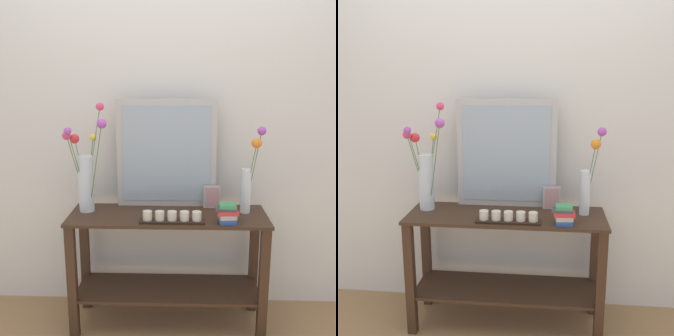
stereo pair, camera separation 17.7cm
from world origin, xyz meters
The scene contains 9 objects.
ground_plane centered at (0.00, 0.00, -0.01)m, with size 7.00×6.00×0.02m, color #997047.
wall_back centered at (0.00, 0.33, 1.35)m, with size 6.40×0.08×2.70m, color silver.
console_table centered at (0.00, 0.00, 0.48)m, with size 1.25×0.42×0.76m.
mirror_leaning centered at (-0.02, 0.18, 1.12)m, with size 0.66×0.03×0.71m.
tall_vase_left centered at (-0.52, 0.05, 1.02)m, with size 0.29×0.25×0.69m.
vase_right centered at (0.51, 0.05, 0.99)m, with size 0.15×0.13×0.55m.
candle_tray centered at (0.03, -0.14, 0.79)m, with size 0.39×0.09×0.07m.
picture_frame_small centered at (0.29, 0.14, 0.84)m, with size 0.11×0.01×0.15m.
book_stack centered at (0.36, -0.14, 0.82)m, with size 0.14×0.10×0.12m.
Camera 1 is at (0.08, -2.43, 1.62)m, focal length 43.36 mm.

